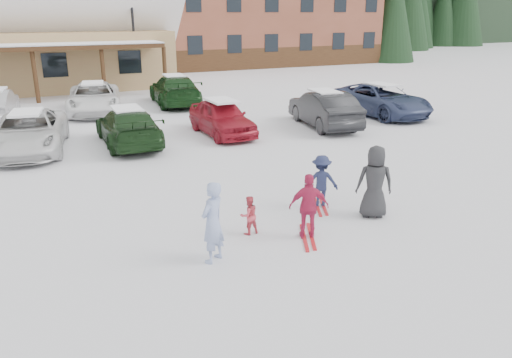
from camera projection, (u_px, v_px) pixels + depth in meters
name	position (u px, v px, depth m)	size (l,w,h in m)	color
ground	(263.00, 236.00, 11.16)	(160.00, 160.00, 0.00)	white
lamp_post	(134.00, 38.00, 31.50)	(0.50, 0.25, 5.63)	black
conifer_3	(123.00, 8.00, 49.67)	(3.96, 3.96, 9.18)	black
adult_skier	(213.00, 222.00, 9.79)	(0.61, 0.40, 1.67)	#91A2D1
toddler_red	(249.00, 215.00, 11.14)	(0.44, 0.34, 0.90)	#D44250
child_navy	(321.00, 181.00, 12.67)	(0.88, 0.50, 1.36)	#1D2445
skis_child_navy	(320.00, 205.00, 12.88)	(0.20, 1.40, 0.03)	red
child_magenta	(309.00, 206.00, 10.85)	(0.87, 0.36, 1.48)	#BE2550
skis_child_magenta	(308.00, 237.00, 11.08)	(0.20, 1.40, 0.03)	red
bystander_dark	(375.00, 182.00, 11.96)	(0.87, 0.56, 1.78)	#27282A
parked_car_2	(29.00, 132.00, 17.69)	(2.37, 5.15, 1.43)	silver
parked_car_3	(128.00, 127.00, 18.63)	(1.94, 4.77, 1.38)	#183517
parked_car_4	(222.00, 118.00, 20.16)	(1.67, 4.16, 1.42)	maroon
parked_car_5	(324.00, 109.00, 21.60)	(1.64, 4.70, 1.55)	black
parked_car_6	(381.00, 100.00, 24.00)	(2.47, 5.36, 1.49)	#354065
parked_car_10	(94.00, 98.00, 24.55)	(2.45, 5.32, 1.48)	white
parked_car_11	(175.00, 90.00, 26.78)	(2.18, 5.37, 1.56)	#153916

